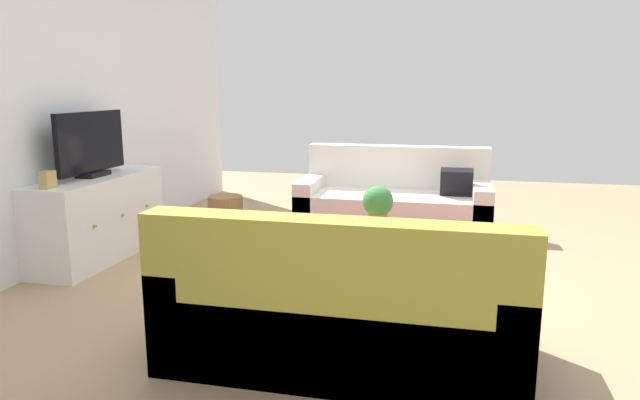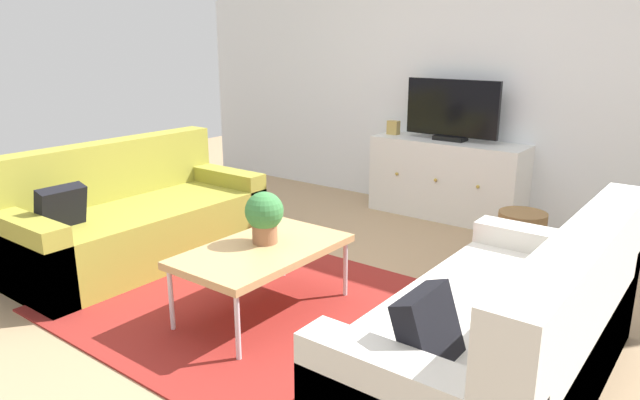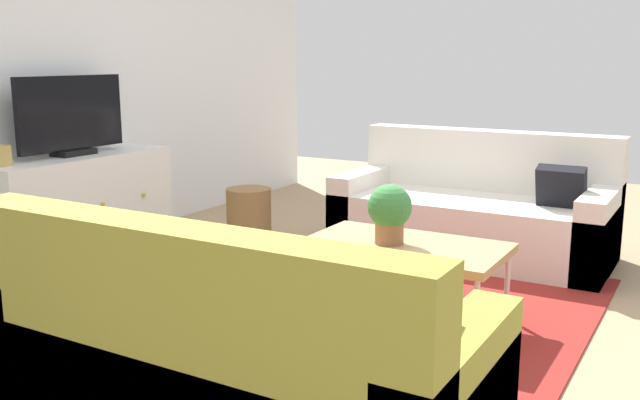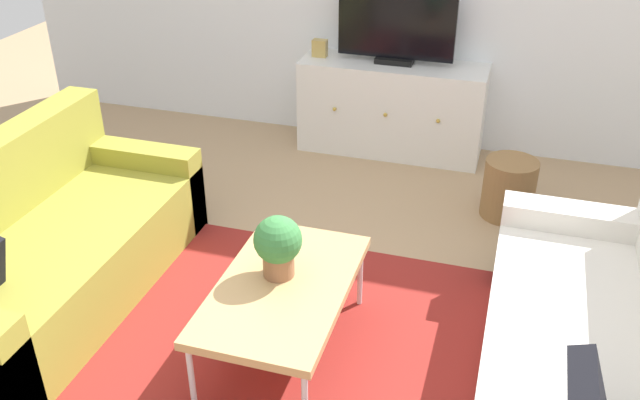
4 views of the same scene
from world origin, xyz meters
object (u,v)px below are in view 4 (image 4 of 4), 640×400
at_px(couch_left_side, 41,251).
at_px(flat_screen_tv, 396,27).
at_px(wicker_basket, 509,188).
at_px(couch_right_side, 607,358).
at_px(potted_plant, 278,244).
at_px(mantel_clock, 320,48).
at_px(coffee_table, 283,289).
at_px(tv_console, 392,108).

relative_size(couch_left_side, flat_screen_tv, 2.14).
distance_m(flat_screen_tv, wicker_basket, 1.45).
xyz_separation_m(couch_left_side, couch_right_side, (2.88, 0.00, 0.00)).
bearing_deg(potted_plant, mantel_clock, 102.38).
height_order(couch_right_side, wicker_basket, couch_right_side).
bearing_deg(mantel_clock, coffee_table, -76.97).
xyz_separation_m(couch_left_side, mantel_clock, (0.85, 2.37, 0.49)).
bearing_deg(couch_left_side, potted_plant, -0.49).
relative_size(couch_right_side, potted_plant, 5.94).
bearing_deg(tv_console, coffee_table, -90.20).
bearing_deg(wicker_basket, mantel_clock, 153.53).
height_order(coffee_table, potted_plant, potted_plant).
bearing_deg(potted_plant, couch_left_side, 179.51).
relative_size(tv_console, flat_screen_tv, 1.62).
xyz_separation_m(couch_left_side, wicker_basket, (2.37, 1.62, -0.08)).
relative_size(couch_left_side, coffee_table, 1.79).
bearing_deg(potted_plant, coffee_table, -57.29).
distance_m(potted_plant, flat_screen_tv, 2.44).
height_order(couch_left_side, tv_console, couch_left_side).
bearing_deg(potted_plant, couch_right_side, 0.45).
distance_m(couch_left_side, flat_screen_tv, 2.87).
height_order(couch_left_side, coffee_table, couch_left_side).
bearing_deg(couch_right_side, mantel_clock, 130.53).
bearing_deg(wicker_basket, potted_plant, -121.61).
relative_size(couch_left_side, couch_right_side, 1.00).
distance_m(mantel_clock, wicker_basket, 1.80).
relative_size(coffee_table, potted_plant, 3.32).
bearing_deg(coffee_table, tv_console, 89.80).
height_order(tv_console, mantel_clock, mantel_clock).
relative_size(couch_left_side, tv_console, 1.33).
xyz_separation_m(potted_plant, tv_console, (0.05, 2.39, -0.24)).
bearing_deg(flat_screen_tv, tv_console, -90.00).
height_order(tv_console, flat_screen_tv, flat_screen_tv).
bearing_deg(flat_screen_tv, wicker_basket, -39.43).
bearing_deg(mantel_clock, couch_right_side, -49.47).
height_order(couch_right_side, potted_plant, couch_right_side).
relative_size(couch_left_side, wicker_basket, 4.68).
bearing_deg(couch_left_side, wicker_basket, 34.22).
bearing_deg(mantel_clock, couch_left_side, -109.69).
relative_size(coffee_table, flat_screen_tv, 1.20).
xyz_separation_m(couch_left_side, coffee_table, (1.42, -0.08, 0.11)).
height_order(flat_screen_tv, wicker_basket, flat_screen_tv).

